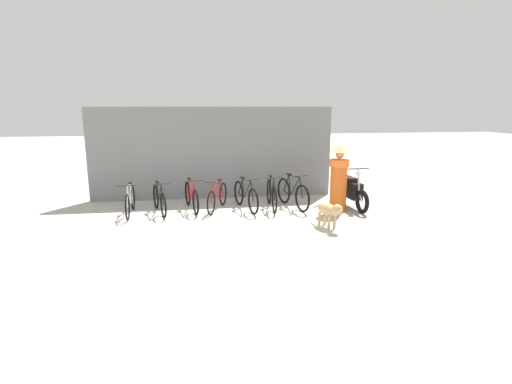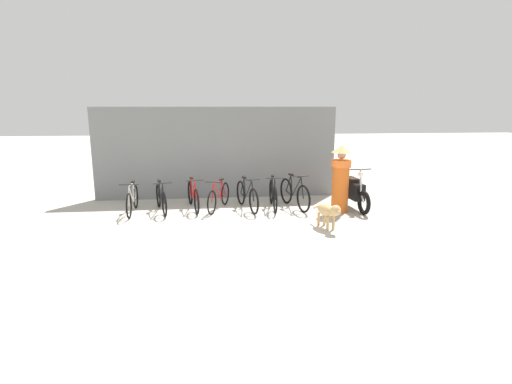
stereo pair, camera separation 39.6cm
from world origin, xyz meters
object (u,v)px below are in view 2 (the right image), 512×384
at_px(bicycle_0, 132,200).
at_px(bicycle_2, 193,196).
at_px(bicycle_3, 219,197).
at_px(bicycle_6, 294,194).
at_px(bicycle_1, 161,199).
at_px(stray_dog, 328,211).
at_px(person_in_robes, 341,177).
at_px(bicycle_5, 273,195).
at_px(motorcycle, 353,192).
at_px(bicycle_4, 247,196).

relative_size(bicycle_0, bicycle_2, 0.97).
distance_m(bicycle_3, bicycle_6, 2.02).
relative_size(bicycle_1, stray_dog, 1.55).
xyz_separation_m(bicycle_0, bicycle_6, (4.22, 0.10, 0.04)).
bearing_deg(bicycle_2, person_in_robes, 68.61).
height_order(bicycle_5, stray_dog, bicycle_5).
distance_m(bicycle_3, motorcycle, 3.58).
bearing_deg(person_in_robes, bicycle_4, -28.46).
bearing_deg(stray_dog, bicycle_4, -156.55).
distance_m(bicycle_2, bicycle_5, 2.13).
relative_size(bicycle_0, bicycle_4, 0.96).
xyz_separation_m(bicycle_6, stray_dog, (0.36, -1.95, 0.04)).
height_order(motorcycle, stray_dog, motorcycle).
bearing_deg(bicycle_0, bicycle_6, 89.87).
relative_size(bicycle_0, bicycle_5, 0.96).
bearing_deg(bicycle_0, bicycle_4, 90.03).
relative_size(motorcycle, person_in_robes, 1.09).
distance_m(bicycle_1, person_in_robes, 4.66).
relative_size(bicycle_2, bicycle_3, 1.06).
bearing_deg(person_in_robes, bicycle_5, -33.85).
bearing_deg(bicycle_5, stray_dog, 28.28).
height_order(bicycle_3, person_in_robes, person_in_robes).
distance_m(bicycle_3, person_in_robes, 3.21).
xyz_separation_m(bicycle_2, motorcycle, (4.25, -0.40, 0.10)).
bearing_deg(bicycle_2, stray_dog, 44.06).
xyz_separation_m(bicycle_3, bicycle_4, (0.74, -0.06, 0.02)).
height_order(bicycle_0, bicycle_2, bicycle_2).
distance_m(bicycle_4, bicycle_5, 0.70).
distance_m(bicycle_1, motorcycle, 5.06).
xyz_separation_m(motorcycle, stray_dog, (-1.18, -1.70, -0.03)).
height_order(bicycle_1, bicycle_6, bicycle_6).
distance_m(bicycle_5, person_in_robes, 1.83).
relative_size(bicycle_5, person_in_robes, 1.00).
height_order(bicycle_3, bicycle_6, bicycle_6).
bearing_deg(bicycle_2, bicycle_4, 71.36).
xyz_separation_m(bicycle_0, bicycle_2, (1.52, 0.26, 0.01)).
bearing_deg(person_in_robes, bicycle_1, -22.71).
bearing_deg(bicycle_4, stray_dog, 26.97).
bearing_deg(bicycle_2, bicycle_3, 68.80).
height_order(bicycle_0, bicycle_5, bicycle_5).
bearing_deg(motorcycle, bicycle_0, -96.36).
distance_m(bicycle_0, person_in_robes, 5.36).
bearing_deg(bicycle_3, bicycle_2, -79.80).
bearing_deg(bicycle_2, bicycle_0, -91.91).
xyz_separation_m(bicycle_1, person_in_robes, (4.60, -0.47, 0.57)).
height_order(bicycle_0, bicycle_3, bicycle_0).
bearing_deg(bicycle_0, person_in_robes, 84.13).
xyz_separation_m(bicycle_4, person_in_robes, (2.37, -0.48, 0.56)).
relative_size(bicycle_1, bicycle_5, 0.93).
distance_m(bicycle_1, bicycle_3, 1.49).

